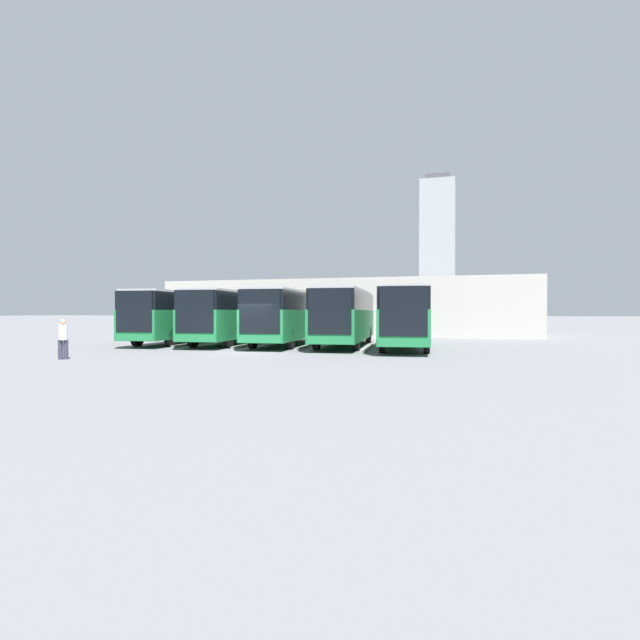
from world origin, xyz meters
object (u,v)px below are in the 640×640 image
bus_2 (287,315)px  bus_3 (232,315)px  bus_4 (181,315)px  bus_0 (406,315)px  bus_1 (345,315)px  pedestrian (63,338)px

bus_2 → bus_3: size_ratio=1.00×
bus_2 → bus_4: size_ratio=1.00×
bus_2 → bus_3: bearing=-4.4°
bus_0 → bus_1: same height
bus_0 → bus_4: size_ratio=1.00×
bus_2 → pedestrian: (6.09, 11.78, -0.94)m
bus_0 → pedestrian: 17.46m
bus_1 → bus_0: bearing=160.9°
bus_4 → bus_0: bearing=171.7°
bus_1 → bus_3: size_ratio=1.00×
bus_2 → bus_3: same height
bus_0 → bus_2: same height
bus_1 → bus_3: same height
bus_1 → pedestrian: (9.84, 11.81, -0.94)m
bus_0 → bus_1: 3.86m
bus_0 → bus_2: size_ratio=1.00×
bus_1 → pedestrian: size_ratio=6.60×
bus_0 → bus_3: size_ratio=1.00×
bus_3 → bus_0: bearing=170.4°
bus_2 → bus_4: 7.52m
pedestrian → bus_0: bearing=1.8°
bus_2 → bus_4: bearing=-4.4°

